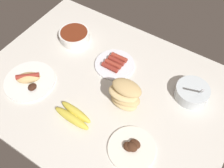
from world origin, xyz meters
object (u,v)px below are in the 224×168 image
(plate_sausages, at_px, (115,64))
(bowl_chili, at_px, (74,35))
(bread_stack, at_px, (125,95))
(plate_grilled_meat, at_px, (132,148))
(banana_bunch, at_px, (74,115))
(plate_hotdog_assembled, at_px, (29,80))
(bowl_coleslaw, at_px, (192,92))

(plate_sausages, height_order, bowl_chili, bowl_chili)
(bread_stack, xyz_separation_m, bowl_chili, (-0.45, 0.21, -0.04))
(plate_grilled_meat, bearing_deg, bread_stack, 129.19)
(banana_bunch, xyz_separation_m, plate_hotdog_assembled, (-0.30, 0.04, -0.00))
(plate_hotdog_assembled, xyz_separation_m, plate_sausages, (0.29, 0.31, -0.01))
(bread_stack, bearing_deg, plate_sausages, 133.25)
(bread_stack, bearing_deg, bowl_coleslaw, 40.69)
(plate_sausages, bearing_deg, bread_stack, -46.75)
(bread_stack, distance_m, plate_grilled_meat, 0.23)
(plate_hotdog_assembled, xyz_separation_m, bread_stack, (0.45, 0.14, 0.06))
(banana_bunch, height_order, plate_grilled_meat, plate_grilled_meat)
(bowl_coleslaw, bearing_deg, banana_bunch, -135.23)
(plate_sausages, distance_m, bowl_chili, 0.29)
(plate_hotdog_assembled, distance_m, bowl_chili, 0.35)
(bowl_chili, distance_m, bowl_coleslaw, 0.69)
(plate_grilled_meat, height_order, bowl_chili, bowl_chili)
(bread_stack, bearing_deg, bowl_chili, 154.82)
(bread_stack, distance_m, bowl_coleslaw, 0.32)
(bread_stack, height_order, bowl_chili, bread_stack)
(bowl_coleslaw, bearing_deg, plate_sausages, -175.19)
(bread_stack, relative_size, plate_grilled_meat, 0.78)
(plate_hotdog_assembled, distance_m, bread_stack, 0.47)
(plate_grilled_meat, bearing_deg, bowl_chili, 147.08)
(bowl_chili, height_order, bowl_coleslaw, bowl_coleslaw)
(plate_sausages, bearing_deg, bowl_chili, 172.24)
(bread_stack, height_order, bowl_coleslaw, bowl_coleslaw)
(plate_grilled_meat, relative_size, bowl_chili, 1.20)
(plate_hotdog_assembled, xyz_separation_m, bowl_chili, (0.00, 0.35, 0.01))
(plate_hotdog_assembled, xyz_separation_m, plate_grilled_meat, (0.59, -0.03, -0.01))
(plate_sausages, bearing_deg, plate_grilled_meat, -48.69)
(banana_bunch, relative_size, plate_grilled_meat, 0.94)
(banana_bunch, bearing_deg, plate_sausages, 91.88)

